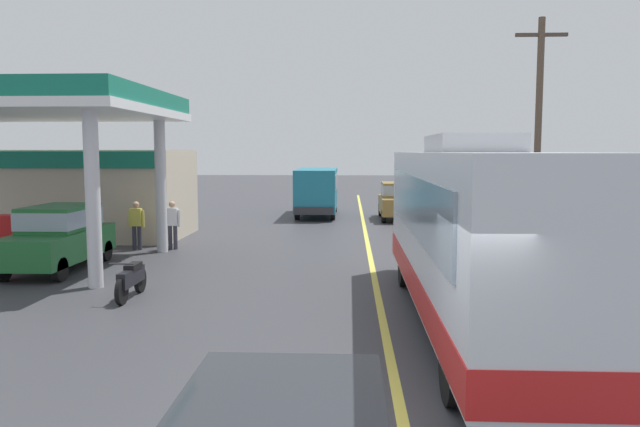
{
  "coord_description": "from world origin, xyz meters",
  "views": [
    {
      "loc": [
        -0.68,
        -7.18,
        3.34
      ],
      "look_at": [
        -1.5,
        10.0,
        1.6
      ],
      "focal_mm": 34.38,
      "sensor_mm": 36.0,
      "label": 1
    }
  ],
  "objects_px": {
    "coach_bus_main": "(479,236)",
    "pedestrian_near_pump": "(172,222)",
    "car_at_pump": "(59,234)",
    "pedestrian_by_shop": "(137,223)",
    "car_trailing_behind_bus": "(397,199)",
    "motorcycle_parked_forecourt": "(131,279)",
    "minibus_opposing_lane": "(317,188)"
  },
  "relations": [
    {
      "from": "car_at_pump",
      "to": "minibus_opposing_lane",
      "type": "height_order",
      "value": "minibus_opposing_lane"
    },
    {
      "from": "minibus_opposing_lane",
      "to": "motorcycle_parked_forecourt",
      "type": "xyz_separation_m",
      "value": [
        -3.28,
        -18.39,
        -1.03
      ]
    },
    {
      "from": "motorcycle_parked_forecourt",
      "to": "pedestrian_by_shop",
      "type": "relative_size",
      "value": 1.08
    },
    {
      "from": "pedestrian_by_shop",
      "to": "pedestrian_near_pump",
      "type": "bearing_deg",
      "value": 8.75
    },
    {
      "from": "coach_bus_main",
      "to": "pedestrian_near_pump",
      "type": "height_order",
      "value": "coach_bus_main"
    },
    {
      "from": "coach_bus_main",
      "to": "minibus_opposing_lane",
      "type": "distance_m",
      "value": 20.53
    },
    {
      "from": "pedestrian_near_pump",
      "to": "pedestrian_by_shop",
      "type": "xyz_separation_m",
      "value": [
        -1.19,
        -0.18,
        0.0
      ]
    },
    {
      "from": "motorcycle_parked_forecourt",
      "to": "car_trailing_behind_bus",
      "type": "bearing_deg",
      "value": 66.43
    },
    {
      "from": "minibus_opposing_lane",
      "to": "pedestrian_by_shop",
      "type": "bearing_deg",
      "value": -115.66
    },
    {
      "from": "car_trailing_behind_bus",
      "to": "motorcycle_parked_forecourt",
      "type": "bearing_deg",
      "value": -113.57
    },
    {
      "from": "coach_bus_main",
      "to": "pedestrian_near_pump",
      "type": "relative_size",
      "value": 6.65
    },
    {
      "from": "pedestrian_near_pump",
      "to": "car_trailing_behind_bus",
      "type": "xyz_separation_m",
      "value": [
        8.43,
        9.83,
        0.08
      ]
    },
    {
      "from": "pedestrian_by_shop",
      "to": "car_trailing_behind_bus",
      "type": "xyz_separation_m",
      "value": [
        9.62,
        10.01,
        0.08
      ]
    },
    {
      "from": "pedestrian_near_pump",
      "to": "car_at_pump",
      "type": "bearing_deg",
      "value": -119.95
    },
    {
      "from": "car_at_pump",
      "to": "motorcycle_parked_forecourt",
      "type": "height_order",
      "value": "car_at_pump"
    },
    {
      "from": "coach_bus_main",
      "to": "car_at_pump",
      "type": "distance_m",
      "value": 11.84
    },
    {
      "from": "car_at_pump",
      "to": "pedestrian_by_shop",
      "type": "bearing_deg",
      "value": 74.68
    },
    {
      "from": "pedestrian_by_shop",
      "to": "car_trailing_behind_bus",
      "type": "relative_size",
      "value": 0.4
    },
    {
      "from": "coach_bus_main",
      "to": "car_trailing_behind_bus",
      "type": "distance_m",
      "value": 18.57
    },
    {
      "from": "motorcycle_parked_forecourt",
      "to": "pedestrian_by_shop",
      "type": "height_order",
      "value": "pedestrian_by_shop"
    },
    {
      "from": "minibus_opposing_lane",
      "to": "pedestrian_near_pump",
      "type": "relative_size",
      "value": 3.69
    },
    {
      "from": "car_at_pump",
      "to": "car_trailing_behind_bus",
      "type": "distance_m",
      "value": 17.23
    },
    {
      "from": "minibus_opposing_lane",
      "to": "motorcycle_parked_forecourt",
      "type": "distance_m",
      "value": 18.7
    },
    {
      "from": "motorcycle_parked_forecourt",
      "to": "pedestrian_by_shop",
      "type": "bearing_deg",
      "value": 108.36
    },
    {
      "from": "car_trailing_behind_bus",
      "to": "minibus_opposing_lane",
      "type": "bearing_deg",
      "value": 159.22
    },
    {
      "from": "coach_bus_main",
      "to": "car_at_pump",
      "type": "bearing_deg",
      "value": 155.11
    },
    {
      "from": "coach_bus_main",
      "to": "motorcycle_parked_forecourt",
      "type": "distance_m",
      "value": 7.77
    },
    {
      "from": "pedestrian_near_pump",
      "to": "pedestrian_by_shop",
      "type": "relative_size",
      "value": 1.0
    },
    {
      "from": "coach_bus_main",
      "to": "pedestrian_by_shop",
      "type": "distance_m",
      "value": 12.98
    },
    {
      "from": "car_at_pump",
      "to": "car_trailing_behind_bus",
      "type": "relative_size",
      "value": 1.0
    },
    {
      "from": "coach_bus_main",
      "to": "motorcycle_parked_forecourt",
      "type": "height_order",
      "value": "coach_bus_main"
    },
    {
      "from": "coach_bus_main",
      "to": "car_trailing_behind_bus",
      "type": "relative_size",
      "value": 2.63
    }
  ]
}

